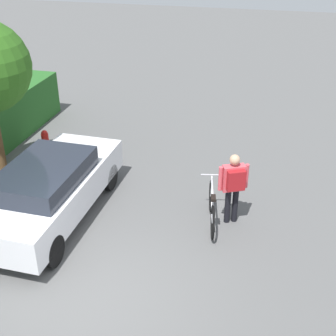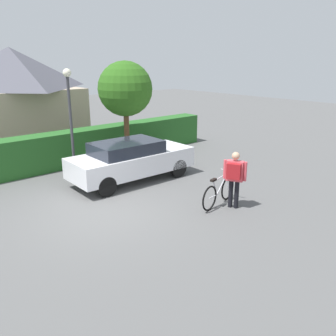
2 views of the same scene
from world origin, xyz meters
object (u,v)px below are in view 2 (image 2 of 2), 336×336
object	(u,v)px
bicycle	(219,192)
fire_hydrant	(162,149)
person_rider	(234,175)
tree_kerbside	(125,89)
parked_car_near	(131,160)
street_lamp	(70,108)

from	to	relation	value
bicycle	fire_hydrant	distance (m)	5.46
person_rider	fire_hydrant	distance (m)	5.83
person_rider	tree_kerbside	size ratio (longest dim) A/B	0.41
bicycle	person_rider	world-z (taller)	person_rider
parked_car_near	person_rider	bearing A→B (deg)	-78.57
bicycle	fire_hydrant	world-z (taller)	bicycle
parked_car_near	fire_hydrant	bearing A→B (deg)	29.44
parked_car_near	tree_kerbside	distance (m)	3.19
parked_car_near	tree_kerbside	xyz separation A→B (m)	(1.20, 1.95, 2.22)
street_lamp	tree_kerbside	bearing A→B (deg)	7.75
street_lamp	tree_kerbside	distance (m)	2.63
person_rider	fire_hydrant	world-z (taller)	person_rider
street_lamp	tree_kerbside	xyz separation A→B (m)	(2.56, 0.35, 0.48)
parked_car_near	tree_kerbside	size ratio (longest dim) A/B	1.09
person_rider	tree_kerbside	world-z (taller)	tree_kerbside
bicycle	tree_kerbside	size ratio (longest dim) A/B	0.43
parked_car_near	street_lamp	size ratio (longest dim) A/B	1.16
person_rider	tree_kerbside	bearing A→B (deg)	85.95
tree_kerbside	fire_hydrant	world-z (taller)	tree_kerbside
bicycle	fire_hydrant	bearing A→B (deg)	67.34
person_rider	tree_kerbside	xyz separation A→B (m)	(0.42, 5.86, 1.98)
bicycle	fire_hydrant	size ratio (longest dim) A/B	2.18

